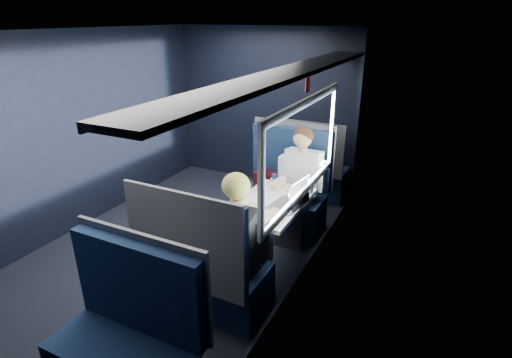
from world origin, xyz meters
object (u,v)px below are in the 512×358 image
at_px(woman, 240,237).
at_px(laptop, 292,200).
at_px(table, 268,208).
at_px(man, 300,180).
at_px(seat_bay_near, 284,194).
at_px(seat_row_front, 309,170).
at_px(cup, 310,188).
at_px(seat_row_back, 128,347).
at_px(bottle_small, 308,186).
at_px(seat_bay_far, 205,271).

bearing_deg(woman, laptop, 74.47).
distance_m(table, man, 0.70).
distance_m(seat_bay_near, laptop, 1.08).
xyz_separation_m(table, seat_bay_near, (-0.19, 0.87, -0.24)).
distance_m(seat_row_front, cup, 1.54).
bearing_deg(seat_row_front, seat_row_back, -90.00).
bearing_deg(seat_bay_near, bottle_small, -49.25).
height_order(seat_row_front, man, man).
bearing_deg(laptop, cup, 84.46).
bearing_deg(bottle_small, table, -134.01).
bearing_deg(bottle_small, laptop, -96.82).
distance_m(seat_bay_far, laptop, 1.04).
distance_m(laptop, cup, 0.41).
height_order(seat_bay_near, woman, woman).
xyz_separation_m(bottle_small, cup, (0.00, 0.08, -0.05)).
bearing_deg(cup, seat_bay_near, 134.93).
bearing_deg(man, seat_row_front, 102.83).
relative_size(seat_bay_far, man, 0.95).
xyz_separation_m(man, bottle_small, (0.23, -0.39, 0.12)).
bearing_deg(seat_row_back, table, 84.20).
bearing_deg(seat_bay_near, laptop, -63.43).
height_order(man, cup, man).
height_order(table, woman, woman).
bearing_deg(man, seat_bay_near, 145.80).
distance_m(bottle_small, cup, 0.09).
xyz_separation_m(table, seat_bay_far, (-0.18, -0.87, -0.25)).
bearing_deg(seat_bay_near, table, -77.75).
bearing_deg(seat_row_front, laptop, -76.38).
bearing_deg(seat_row_back, seat_bay_near, 90.16).
bearing_deg(seat_row_front, seat_bay_near, -90.45).
distance_m(seat_row_front, seat_row_back, 3.59).
height_order(seat_row_front, seat_row_back, same).
height_order(seat_bay_far, seat_row_back, seat_bay_far).
height_order(laptop, bottle_small, laptop).
distance_m(man, woman, 1.41).
bearing_deg(cup, table, -127.69).
distance_m(seat_row_front, laptop, 1.91).
bearing_deg(laptop, bottle_small, 83.18).
relative_size(man, cup, 15.17).
distance_m(seat_bay_far, cup, 1.40).
xyz_separation_m(man, cup, (0.23, -0.31, 0.07)).
relative_size(table, cup, 11.47).
distance_m(table, laptop, 0.30).
bearing_deg(seat_bay_near, cup, -45.07).
relative_size(table, seat_bay_far, 0.79).
relative_size(woman, cup, 15.17).
relative_size(table, laptop, 2.61).
height_order(seat_bay_far, man, man).
relative_size(seat_row_back, laptop, 3.03).
height_order(woman, cup, woman).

